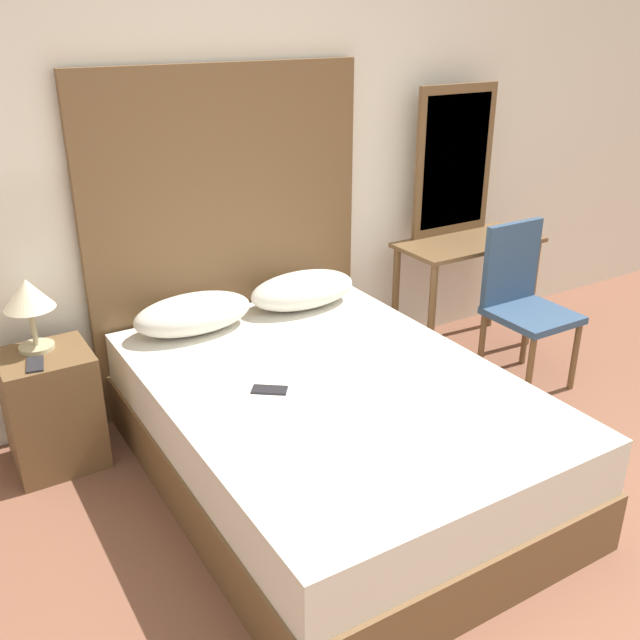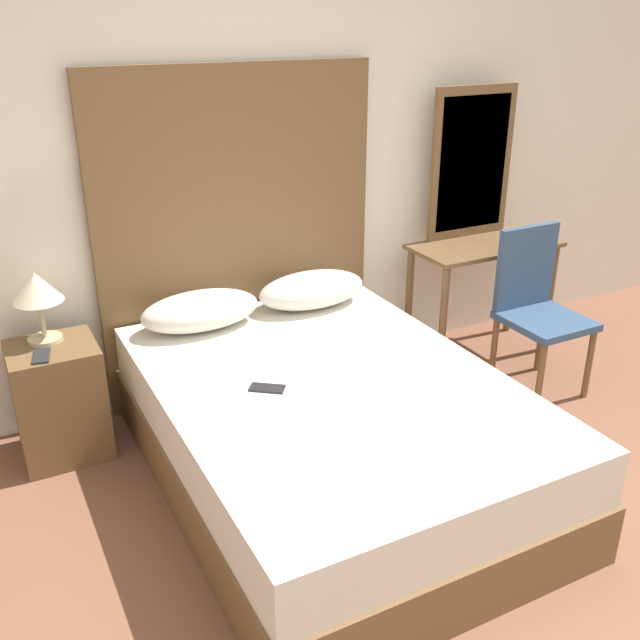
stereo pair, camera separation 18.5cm
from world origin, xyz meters
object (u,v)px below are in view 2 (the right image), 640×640
Objects in this scene: table_lamp at (37,291)px; chair at (536,301)px; phone_on_nightstand at (41,356)px; vanity_desk at (483,266)px; bed at (330,431)px; nightstand at (60,401)px; phone_on_bed at (267,388)px.

chair reaches higher than table_lamp.
vanity_desk is (2.55, 0.04, 0.00)m from phone_on_nightstand.
table_lamp is 0.30m from phone_on_nightstand.
table_lamp is 0.37× the size of chair.
table_lamp is 2.60m from chair.
phone_on_nightstand reaches higher than bed.
vanity_desk is at bearing 27.13° from bed.
nightstand is (-1.05, 0.79, 0.03)m from bed.
nightstand is 0.31m from phone_on_nightstand.
phone_on_bed is 1.17m from table_lamp.
phone_on_bed is at bearing -37.99° from phone_on_nightstand.
vanity_desk is at bearing 90.61° from chair.
nightstand is 0.54m from table_lamp.
bed is 1.31m from nightstand.
phone_on_bed is (-0.28, 0.06, 0.26)m from bed.
nightstand is at bearing 60.99° from phone_on_nightstand.
table_lamp is at bearing 76.19° from phone_on_nightstand.
vanity_desk is 0.46m from chair.
vanity_desk is (2.51, -0.13, -0.25)m from table_lamp.
bed is at bearing -39.37° from table_lamp.
bed is 12.59× the size of phone_on_nightstand.
vanity_desk is at bearing -2.86° from table_lamp.
table_lamp is at bearing 133.90° from phone_on_bed.
bed is 5.96× the size of table_lamp.
phone_on_bed is 1.75m from chair.
nightstand is 3.56× the size of phone_on_nightstand.
phone_on_nightstand reaches higher than phone_on_bed.
nightstand is (-0.77, 0.74, -0.23)m from phone_on_bed.
phone_on_bed is 1.00× the size of phone_on_nightstand.
chair is at bearing -9.26° from phone_on_nightstand.
vanity_desk is (1.73, 0.68, 0.06)m from phone_on_bed.
bed is 12.53× the size of phone_on_bed.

